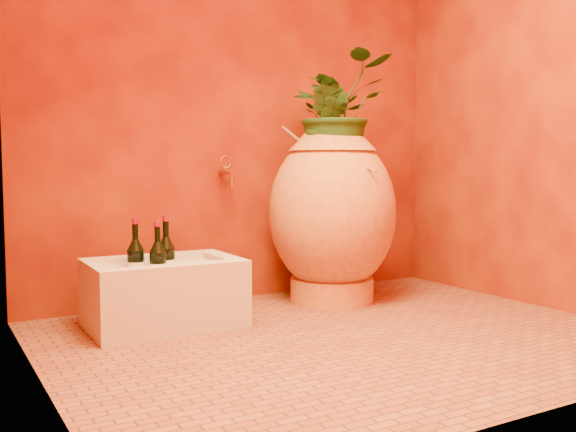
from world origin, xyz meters
TOP-DOWN VIEW (x-y plane):
  - floor at (0.00, 0.00)m, footprint 2.50×2.50m
  - wall_back at (0.00, 1.00)m, footprint 2.50×0.02m
  - wall_left at (-1.25, 0.00)m, footprint 0.02×2.00m
  - wall_right at (1.25, 0.00)m, footprint 0.02×2.00m
  - amphora at (0.36, 0.65)m, footprint 0.79×0.79m
  - stone_basin at (-0.63, 0.57)m, footprint 0.69×0.47m
  - wine_bottle_a at (-0.67, 0.53)m, footprint 0.08×0.08m
  - wine_bottle_b at (-0.61, 0.58)m, footprint 0.08×0.08m
  - wine_bottle_c at (-0.75, 0.60)m, footprint 0.08×0.08m
  - wall_tap at (-0.15, 0.91)m, footprint 0.08×0.16m
  - plant_main at (0.39, 0.65)m, footprint 0.57×0.50m
  - plant_side at (0.30, 0.61)m, footprint 0.28×0.30m

SIDE VIEW (x-z plane):
  - floor at x=0.00m, z-range 0.00..0.00m
  - stone_basin at x=-0.63m, z-range -0.01..0.31m
  - wine_bottle_a at x=-0.67m, z-range 0.13..0.45m
  - wine_bottle_c at x=-0.75m, z-range 0.13..0.46m
  - wine_bottle_b at x=-0.61m, z-range 0.13..0.47m
  - amphora at x=0.36m, z-range 0.00..0.99m
  - wall_tap at x=-0.15m, z-range 0.63..0.81m
  - plant_side at x=0.30m, z-range 0.74..1.18m
  - plant_main at x=0.39m, z-range 0.74..1.34m
  - wall_back at x=0.00m, z-range 0.00..2.50m
  - wall_left at x=-1.25m, z-range 0.00..2.50m
  - wall_right at x=1.25m, z-range 0.00..2.50m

